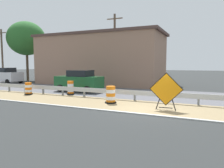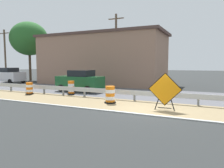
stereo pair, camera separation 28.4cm
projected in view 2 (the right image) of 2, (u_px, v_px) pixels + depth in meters
name	position (u px, v px, depth m)	size (l,w,h in m)	color
ground_plane	(150.00, 110.00, 11.39)	(160.00, 160.00, 0.00)	#2B2D2D
median_dirt_strip	(153.00, 107.00, 12.01)	(3.78, 120.00, 0.01)	#8E7A56
far_lane_asphalt	(170.00, 95.00, 16.71)	(6.68, 120.00, 0.00)	#56565B
curb_near_edge	(143.00, 115.00, 10.22)	(0.20, 120.00, 0.11)	#ADADA8
guardrail_median	(108.00, 92.00, 15.05)	(0.18, 54.59, 0.71)	#ADB2B7
warning_sign_diamond	(165.00, 91.00, 11.21)	(0.20, 1.79, 2.04)	black
traffic_barrel_nearest	(110.00, 95.00, 13.34)	(0.74, 0.74, 1.09)	orange
traffic_barrel_close	(71.00, 88.00, 17.26)	(0.63, 0.63, 1.10)	orange
traffic_barrel_mid	(30.00, 89.00, 17.27)	(0.65, 0.65, 0.99)	orange
car_lead_near_lane	(80.00, 81.00, 19.13)	(2.09, 4.25, 1.94)	#195128
car_mid_far_lane	(10.00, 75.00, 27.41)	(2.27, 4.09, 2.03)	silver
roadside_shop_near	(102.00, 59.00, 26.49)	(6.98, 16.02, 6.19)	#93705B
utility_pole_near	(116.00, 49.00, 22.92)	(0.24, 1.80, 7.90)	brown
utility_pole_mid	(5.00, 55.00, 29.36)	(0.24, 1.80, 7.28)	brown
tree_roadside	(29.00, 39.00, 31.32)	(5.51, 5.51, 8.78)	#4C3D2D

